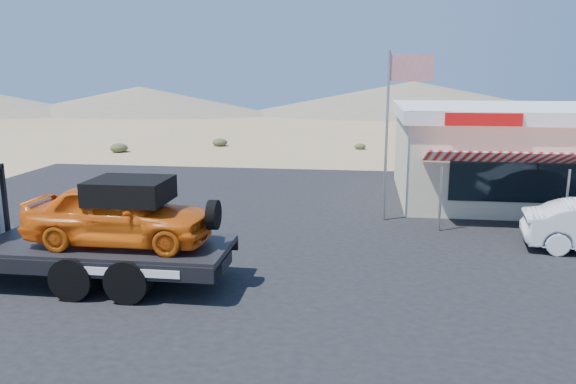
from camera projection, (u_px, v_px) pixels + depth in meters
The scene contains 7 objects.
ground at pixel (228, 254), 16.63m from camera, with size 120.00×120.00×0.00m, color #9A7C57.
asphalt_lot at pixel (305, 229), 19.28m from camera, with size 32.00×24.00×0.02m, color black.
tow_truck at pixel (42, 220), 14.20m from camera, with size 8.97×2.66×3.00m.
jerky_store at pixel (521, 152), 23.55m from camera, with size 10.40×9.97×3.90m.
flagpole at pixel (394, 116), 19.57m from camera, with size 1.55×0.10×6.00m.
desert_scrub at pixel (42, 170), 29.23m from camera, with size 25.33×32.88×0.64m.
distant_hills at pixel (255, 100), 70.96m from camera, with size 126.00×48.00×4.20m.
Camera 1 is at (3.88, -15.50, 5.27)m, focal length 35.00 mm.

